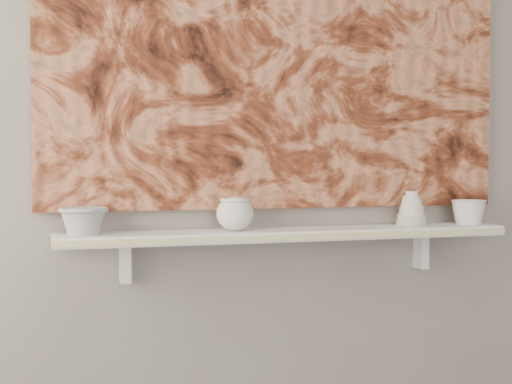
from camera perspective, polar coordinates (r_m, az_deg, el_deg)
name	(u,v)px	position (r m, az deg, el deg)	size (l,w,h in m)	color
wall_back	(279,94)	(2.27, 1.88, 7.83)	(3.60, 3.60, 0.00)	slate
shelf	(289,234)	(2.18, 2.66, -3.38)	(1.40, 0.18, 0.03)	silver
shelf_stripe	(299,237)	(2.10, 3.50, -3.62)	(1.40, 0.01, 0.02)	beige
bracket_left	(125,262)	(2.15, -10.43, -5.53)	(0.03, 0.06, 0.12)	silver
bracket_right	(421,250)	(2.45, 13.05, -4.57)	(0.03, 0.06, 0.12)	silver
painting	(281,33)	(2.29, 2.01, 12.61)	(1.50, 0.03, 1.10)	brown
house_motif	(411,133)	(2.42, 12.26, 4.64)	(0.09, 0.00, 0.08)	black
bowl_grey	(84,221)	(2.06, -13.62, -2.24)	(0.14, 0.14, 0.08)	#A0A09D
cup_cream	(235,214)	(2.13, -1.69, -1.75)	(0.11, 0.11, 0.10)	silver
bell_vessel	(412,208)	(2.35, 12.34, -1.28)	(0.10, 0.10, 0.11)	silver
bowl_white	(469,212)	(2.46, 16.64, -1.53)	(0.11, 0.11, 0.08)	silver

